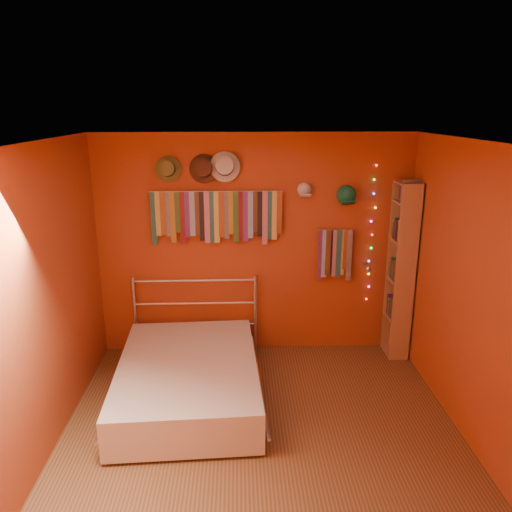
{
  "coord_description": "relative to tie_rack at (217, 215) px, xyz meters",
  "views": [
    {
      "loc": [
        -0.19,
        -3.65,
        2.74
      ],
      "look_at": [
        -0.02,
        0.9,
        1.39
      ],
      "focal_mm": 35.0,
      "sensor_mm": 36.0,
      "label": 1
    }
  ],
  "objects": [
    {
      "name": "fedora_brown",
      "position": [
        -0.12,
        -0.03,
        0.51
      ],
      "size": [
        0.31,
        0.17,
        0.31
      ],
      "rotation": [
        1.36,
        0.0,
        0.0
      ],
      "color": "#402417",
      "rests_on": "back_wall"
    },
    {
      "name": "ceiling",
      "position": [
        0.41,
        -1.68,
        0.87
      ],
      "size": [
        3.5,
        3.5,
        0.02
      ],
      "primitive_type": "cube",
      "color": "white",
      "rests_on": "back_wall"
    },
    {
      "name": "cap_green",
      "position": [
        1.41,
        0.01,
        0.2
      ],
      "size": [
        0.2,
        0.25,
        0.2
      ],
      "color": "#19744E",
      "rests_on": "back_wall"
    },
    {
      "name": "ground",
      "position": [
        0.41,
        -1.68,
        -1.63
      ],
      "size": [
        3.5,
        3.5,
        0.0
      ],
      "primitive_type": "plane",
      "color": "brown",
      "rests_on": "ground"
    },
    {
      "name": "cap_white",
      "position": [
        0.95,
        0.01,
        0.27
      ],
      "size": [
        0.17,
        0.21,
        0.17
      ],
      "color": "silver",
      "rests_on": "back_wall"
    },
    {
      "name": "fedora_white",
      "position": [
        0.1,
        -0.03,
        0.53
      ],
      "size": [
        0.32,
        0.17,
        0.32
      ],
      "rotation": [
        1.36,
        0.0,
        0.0
      ],
      "color": "beige",
      "rests_on": "back_wall"
    },
    {
      "name": "fairy_lights",
      "position": [
        1.72,
        0.03,
        -0.25
      ],
      "size": [
        0.06,
        0.02,
        1.57
      ],
      "color": "#FF3333",
      "rests_on": "back_wall"
    },
    {
      "name": "bookshelf",
      "position": [
        2.07,
        -0.15,
        -0.61
      ],
      "size": [
        0.25,
        0.34,
        2.0
      ],
      "color": "#AD734E",
      "rests_on": "ground"
    },
    {
      "name": "fedora_olive",
      "position": [
        -0.51,
        -0.03,
        0.5
      ],
      "size": [
        0.28,
        0.15,
        0.27
      ],
      "rotation": [
        1.36,
        0.0,
        0.0
      ],
      "color": "brown",
      "rests_on": "back_wall"
    },
    {
      "name": "small_tie_rack",
      "position": [
        1.31,
        -0.0,
        -0.45
      ],
      "size": [
        0.4,
        0.03,
        0.59
      ],
      "color": "silver",
      "rests_on": "back_wall"
    },
    {
      "name": "tie_rack",
      "position": [
        0.0,
        0.0,
        0.0
      ],
      "size": [
        1.45,
        0.03,
        0.6
      ],
      "color": "silver",
      "rests_on": "back_wall"
    },
    {
      "name": "reading_lamp",
      "position": [
        1.65,
        -0.16,
        -0.57
      ],
      "size": [
        0.07,
        0.29,
        0.09
      ],
      "color": "silver",
      "rests_on": "back_wall"
    },
    {
      "name": "back_wall",
      "position": [
        0.41,
        0.07,
        -0.38
      ],
      "size": [
        3.5,
        0.02,
        2.5
      ],
      "primitive_type": "cube",
      "color": "#913B17",
      "rests_on": "ground"
    },
    {
      "name": "left_wall",
      "position": [
        -1.34,
        -1.68,
        -0.38
      ],
      "size": [
        0.02,
        3.5,
        2.5
      ],
      "primitive_type": "cube",
      "color": "#913B17",
      "rests_on": "ground"
    },
    {
      "name": "right_wall",
      "position": [
        2.16,
        -1.68,
        -0.38
      ],
      "size": [
        0.02,
        3.5,
        2.5
      ],
      "primitive_type": "cube",
      "color": "#913B17",
      "rests_on": "ground"
    },
    {
      "name": "bed",
      "position": [
        -0.27,
        -1.01,
        -1.41
      ],
      "size": [
        1.49,
        1.96,
        0.93
      ],
      "rotation": [
        0.0,
        0.0,
        0.05
      ],
      "color": "silver",
      "rests_on": "ground"
    }
  ]
}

